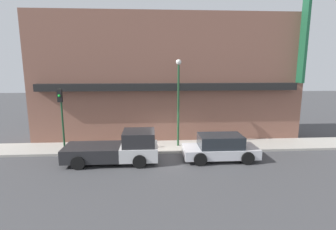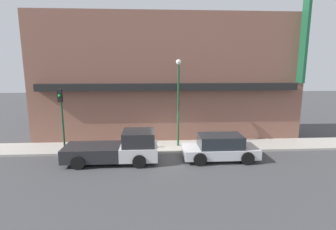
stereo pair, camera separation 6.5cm
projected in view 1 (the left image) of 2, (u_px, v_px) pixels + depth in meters
name	position (u px, v px, depth m)	size (l,w,h in m)	color
ground_plane	(172.00, 154.00, 16.87)	(80.00, 80.00, 0.00)	#424244
sidewalk	(170.00, 147.00, 18.10)	(36.00, 2.54, 0.15)	#ADA89E
building	(168.00, 78.00, 19.94)	(19.80, 3.80, 11.49)	brown
pickup_truck	(118.00, 149.00, 15.28)	(5.37, 2.28, 1.86)	silver
parked_car	(220.00, 148.00, 15.69)	(4.41, 2.07, 1.54)	silver
fire_hydrant	(154.00, 143.00, 17.60)	(0.17, 0.17, 0.57)	red
street_lamp	(178.00, 93.00, 17.43)	(0.36, 0.36, 5.84)	#1E4728
traffic_light	(61.00, 110.00, 16.23)	(0.28, 0.42, 4.03)	#1E4728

